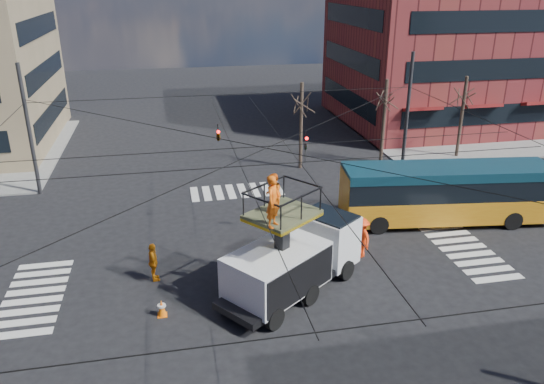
{
  "coord_description": "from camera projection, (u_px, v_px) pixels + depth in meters",
  "views": [
    {
      "loc": [
        -3.93,
        -20.64,
        12.48
      ],
      "look_at": [
        0.63,
        1.93,
        3.12
      ],
      "focal_mm": 35.0,
      "sensor_mm": 36.0,
      "label": 1
    }
  ],
  "objects": [
    {
      "name": "ground",
      "position": [
        267.0,
        272.0,
        24.16
      ],
      "size": [
        120.0,
        120.0,
        0.0
      ],
      "primitive_type": "plane",
      "color": "black",
      "rests_on": "ground"
    },
    {
      "name": "sidewalk_ne",
      "position": [
        454.0,
        128.0,
        47.06
      ],
      "size": [
        18.0,
        18.0,
        0.12
      ],
      "primitive_type": "cube",
      "color": "slate",
      "rests_on": "ground"
    },
    {
      "name": "crosswalks",
      "position": [
        267.0,
        272.0,
        24.16
      ],
      "size": [
        22.4,
        22.4,
        0.02
      ],
      "primitive_type": null,
      "color": "silver",
      "rests_on": "ground"
    },
    {
      "name": "building_ne",
      "position": [
        457.0,
        43.0,
        47.32
      ],
      "size": [
        20.06,
        16.06,
        14.0
      ],
      "color": "maroon",
      "rests_on": "ground"
    },
    {
      "name": "overhead_network",
      "position": [
        263.0,
        181.0,
        22.9
      ],
      "size": [
        24.24,
        24.24,
        8.0
      ],
      "color": "#2D2D30",
      "rests_on": "ground"
    },
    {
      "name": "tree_a",
      "position": [
        302.0,
        103.0,
        35.59
      ],
      "size": [
        2.0,
        2.0,
        6.0
      ],
      "color": "#382B21",
      "rests_on": "ground"
    },
    {
      "name": "tree_b",
      "position": [
        385.0,
        99.0,
        36.69
      ],
      "size": [
        2.0,
        2.0,
        6.0
      ],
      "color": "#382B21",
      "rests_on": "ground"
    },
    {
      "name": "tree_c",
      "position": [
        464.0,
        95.0,
        37.79
      ],
      "size": [
        2.0,
        2.0,
        6.0
      ],
      "color": "#382B21",
      "rests_on": "ground"
    },
    {
      "name": "utility_truck",
      "position": [
        294.0,
        250.0,
        22.07
      ],
      "size": [
        6.98,
        6.05,
        5.9
      ],
      "rotation": [
        0.0,
        0.0,
        0.65
      ],
      "color": "black",
      "rests_on": "ground"
    },
    {
      "name": "city_bus",
      "position": [
        446.0,
        192.0,
        28.48
      ],
      "size": [
        11.39,
        3.99,
        3.2
      ],
      "rotation": [
        0.0,
        0.0,
        -0.13
      ],
      "color": "#CA7313",
      "rests_on": "ground"
    },
    {
      "name": "traffic_cone",
      "position": [
        162.0,
        308.0,
        20.91
      ],
      "size": [
        0.36,
        0.36,
        0.71
      ],
      "primitive_type": "cone",
      "color": "orange",
      "rests_on": "ground"
    },
    {
      "name": "worker_ground",
      "position": [
        153.0,
        262.0,
        23.18
      ],
      "size": [
        0.59,
        1.1,
        1.78
      ],
      "primitive_type": "imported",
      "rotation": [
        0.0,
        0.0,
        1.72
      ],
      "color": "orange",
      "rests_on": "ground"
    },
    {
      "name": "flagger",
      "position": [
        361.0,
        237.0,
        25.15
      ],
      "size": [
        0.97,
        1.41,
        2.0
      ],
      "primitive_type": "imported",
      "rotation": [
        0.0,
        0.0,
        -1.39
      ],
      "color": "#FF3910",
      "rests_on": "ground"
    }
  ]
}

